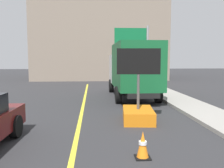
% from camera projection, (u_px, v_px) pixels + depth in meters
% --- Properties ---
extents(arrow_board_trailer, '(1.60, 1.90, 2.70)m').
position_uv_depth(arrow_board_trailer, '(138.00, 108.00, 9.20)').
color(arrow_board_trailer, orange).
rests_on(arrow_board_trailer, ground).
extents(box_truck, '(2.46, 6.93, 3.19)m').
position_uv_depth(box_truck, '(133.00, 69.00, 14.71)').
color(box_truck, black).
rests_on(box_truck, ground).
extents(highway_guide_sign, '(2.79, 0.18, 5.00)m').
position_uv_depth(highway_guide_sign, '(138.00, 45.00, 20.00)').
color(highway_guide_sign, gray).
rests_on(highway_guide_sign, ground).
extents(far_building_block, '(14.69, 9.27, 10.38)m').
position_uv_depth(far_building_block, '(99.00, 35.00, 29.84)').
color(far_building_block, gray).
rests_on(far_building_block, ground).
extents(traffic_cone_mid_lane, '(0.36, 0.36, 0.64)m').
position_uv_depth(traffic_cone_mid_lane, '(143.00, 145.00, 5.75)').
color(traffic_cone_mid_lane, black).
rests_on(traffic_cone_mid_lane, ground).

